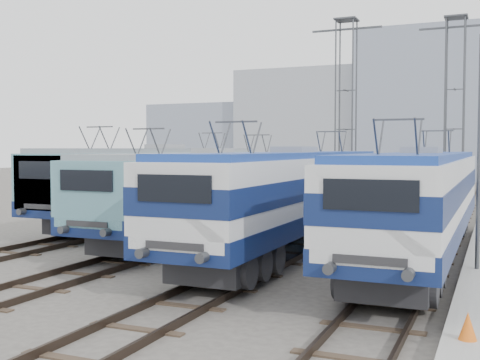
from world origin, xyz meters
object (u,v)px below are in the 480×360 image
locomotive_center_left (211,185)px  catenary_tower_west (346,104)px  locomotive_center_right (293,190)px  safety_cone (468,326)px  mast_front (479,158)px  locomotive_far_right (421,194)px  catenary_tower_east (455,103)px  locomotive_far_left (163,177)px

locomotive_center_left → catenary_tower_west: 15.99m
locomotive_center_left → locomotive_center_right: bearing=-28.7°
safety_cone → locomotive_center_right: bearing=124.5°
locomotive_center_left → mast_front: (10.85, -4.81, 1.31)m
locomotive_center_right → locomotive_far_right: (4.50, -0.05, -0.01)m
locomotive_center_left → safety_cone: (10.90, -11.79, -1.63)m
catenary_tower_east → locomotive_center_right: bearing=-102.2°
locomotive_far_left → catenary_tower_east: (13.25, 13.63, 4.34)m
locomotive_center_left → catenary_tower_east: catenary_tower_east is taller
locomotive_center_right → mast_front: 6.88m
catenary_tower_east → locomotive_center_left: bearing=-117.0°
locomotive_far_left → safety_cone: locomotive_far_left is taller
catenary_tower_east → mast_front: bearing=-84.5°
mast_front → safety_cone: bearing=-89.6°
locomotive_center_left → catenary_tower_west: bearing=81.6°
locomotive_far_left → catenary_tower_west: (6.75, 11.63, 4.34)m
locomotive_center_right → locomotive_center_left: bearing=151.3°
locomotive_far_left → safety_cone: 21.82m
locomotive_far_left → locomotive_center_left: 5.74m
locomotive_far_left → locomotive_far_right: (13.50, -6.08, -0.04)m
locomotive_center_right → safety_cone: size_ratio=34.62×
catenary_tower_west → safety_cone: catenary_tower_west is taller
locomotive_center_left → catenary_tower_west: size_ratio=1.46×
catenary_tower_east → mast_front: size_ratio=1.71×
locomotive_center_left → safety_cone: 16.14m
catenary_tower_east → safety_cone: 29.69m
locomotive_far_left → safety_cone: (15.40, -15.35, -1.74)m
locomotive_center_right → catenary_tower_east: (4.25, 19.66, 4.37)m
locomotive_center_left → locomotive_far_right: size_ratio=0.99×
locomotive_far_left → catenary_tower_west: catenary_tower_west is taller
catenary_tower_east → safety_cone: catenary_tower_east is taller
locomotive_center_right → catenary_tower_west: size_ratio=1.48×
catenary_tower_east → catenary_tower_west: bearing=-162.9°
locomotive_center_left → mast_front: size_ratio=2.50×
locomotive_far_left → mast_front: (15.35, -8.37, 1.20)m
catenary_tower_east → mast_front: 22.32m
locomotive_far_left → locomotive_center_right: bearing=-33.8°
locomotive_far_left → locomotive_center_left: size_ratio=1.06×
mast_front → locomotive_far_right: bearing=128.9°
locomotive_far_left → catenary_tower_east: bearing=45.8°
locomotive_far_left → locomotive_far_right: bearing=-24.2°
locomotive_far_left → locomotive_center_left: bearing=-38.4°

